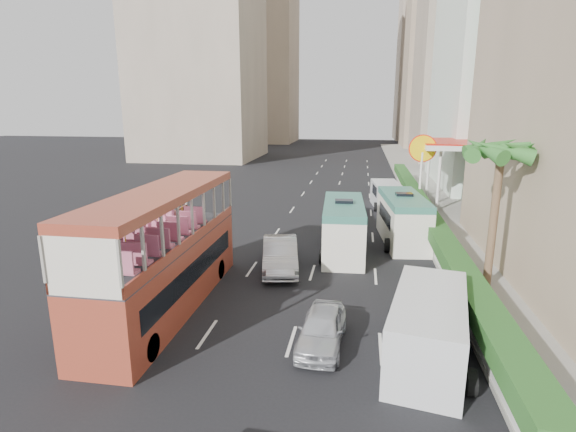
% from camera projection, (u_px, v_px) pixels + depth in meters
% --- Properties ---
extents(ground_plane, '(200.00, 200.00, 0.00)m').
position_uv_depth(ground_plane, '(309.00, 317.00, 18.20)').
color(ground_plane, black).
rests_on(ground_plane, ground).
extents(double_decker_bus, '(2.50, 11.00, 5.06)m').
position_uv_depth(double_decker_bus, '(165.00, 250.00, 18.53)').
color(double_decker_bus, '#9A3926').
rests_on(double_decker_bus, ground).
extents(car_silver_lane_a, '(2.64, 5.22, 1.64)m').
position_uv_depth(car_silver_lane_a, '(280.00, 269.00, 23.52)').
color(car_silver_lane_a, silver).
rests_on(car_silver_lane_a, ground).
extents(car_silver_lane_b, '(1.74, 3.90, 1.30)m').
position_uv_depth(car_silver_lane_b, '(321.00, 345.00, 16.07)').
color(car_silver_lane_b, silver).
rests_on(car_silver_lane_b, ground).
extents(van_asset, '(2.77, 5.27, 1.42)m').
position_uv_depth(van_asset, '(347.00, 219.00, 33.95)').
color(van_asset, silver).
rests_on(van_asset, ground).
extents(minibus_near, '(2.57, 6.81, 2.97)m').
position_uv_depth(minibus_near, '(343.00, 228.00, 25.89)').
color(minibus_near, silver).
rests_on(minibus_near, ground).
extents(minibus_far, '(2.91, 6.90, 2.97)m').
position_uv_depth(minibus_far, '(403.00, 219.00, 27.93)').
color(minibus_far, silver).
rests_on(minibus_far, ground).
extents(panel_van_near, '(3.28, 5.96, 2.25)m').
position_uv_depth(panel_van_near, '(428.00, 328.00, 14.94)').
color(panel_van_near, silver).
rests_on(panel_van_near, ground).
extents(panel_van_far, '(2.64, 5.34, 2.05)m').
position_uv_depth(panel_van_far, '(387.00, 195.00, 37.68)').
color(panel_van_far, silver).
rests_on(panel_van_far, ground).
extents(sidewalk, '(6.00, 120.00, 0.18)m').
position_uv_depth(sidewalk, '(439.00, 199.00, 40.73)').
color(sidewalk, '#99968C').
rests_on(sidewalk, ground).
extents(kerb_wall, '(0.30, 44.00, 1.00)m').
position_uv_depth(kerb_wall, '(423.00, 222.00, 30.49)').
color(kerb_wall, silver).
rests_on(kerb_wall, sidewalk).
extents(hedge, '(1.10, 44.00, 0.70)m').
position_uv_depth(hedge, '(424.00, 210.00, 30.28)').
color(hedge, '#2D6626').
rests_on(hedge, kerb_wall).
extents(palm_tree, '(0.36, 0.36, 6.40)m').
position_uv_depth(palm_tree, '(494.00, 220.00, 20.01)').
color(palm_tree, brown).
rests_on(palm_tree, sidewalk).
extents(shell_station, '(6.50, 8.00, 5.50)m').
position_uv_depth(shell_station, '(458.00, 174.00, 38.03)').
color(shell_station, silver).
rests_on(shell_station, ground).
extents(tower_far_a, '(14.00, 14.00, 44.00)m').
position_uv_depth(tower_far_a, '(443.00, 35.00, 88.90)').
color(tower_far_a, tan).
rests_on(tower_far_a, ground).
extents(tower_far_b, '(14.00, 14.00, 40.00)m').
position_uv_depth(tower_far_b, '(427.00, 57.00, 110.46)').
color(tower_far_b, tan).
rests_on(tower_far_b, ground).
extents(tower_left_b, '(16.00, 16.00, 46.00)m').
position_uv_depth(tower_left_b, '(260.00, 40.00, 102.41)').
color(tower_left_b, tan).
rests_on(tower_left_b, ground).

